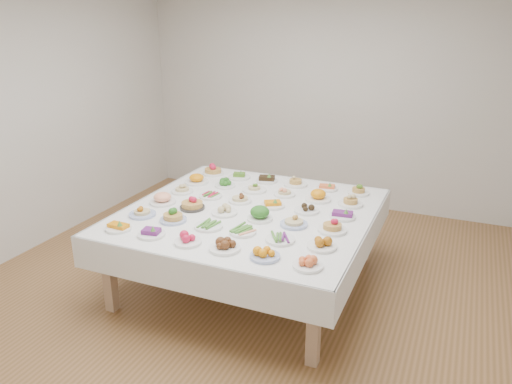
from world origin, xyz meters
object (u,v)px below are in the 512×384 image
at_px(dish_0, 118,225).
at_px(dish_18, 182,188).
at_px(dish_35, 359,190).
at_px(display_table, 250,217).

height_order(dish_0, dish_18, dish_18).
bearing_deg(dish_35, display_table, -134.77).
relative_size(display_table, dish_18, 10.21).
distance_m(dish_0, dish_18, 1.02).
relative_size(dish_0, dish_35, 1.01).
relative_size(dish_0, dish_18, 0.98).
height_order(display_table, dish_18, dish_18).
xyz_separation_m(dish_0, dish_18, (0.00, 1.02, 0.01)).
bearing_deg(dish_0, dish_35, 45.28).
bearing_deg(dish_18, display_table, -12.03).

